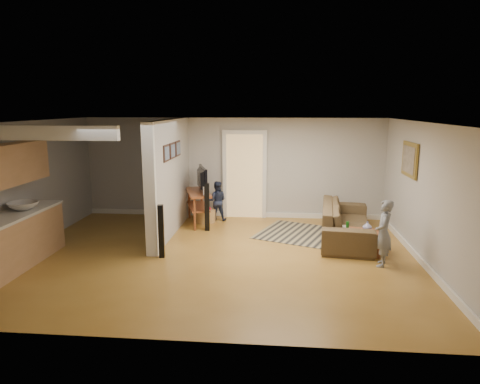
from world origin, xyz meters
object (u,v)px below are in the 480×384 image
Objects in this scene: speaker_left at (161,231)px; child at (381,265)px; tv_console at (199,194)px; coffee_table at (355,236)px; speaker_right at (207,207)px; toddler at (217,220)px; toy_basket at (206,215)px; sofa at (346,239)px.

child is (4.00, -0.06, -0.50)m from speaker_left.
tv_console is 1.34× the size of speaker_left.
speaker_left reaches higher than coffee_table.
child is at bearing -34.05° from speaker_right.
toy_basket is at bearing 38.31° from toddler.
speaker_left is 4.03m from child.
coffee_table is at bearing -170.10° from sofa.
sofa is at bearing -151.14° from child.
tv_console is 1.23× the size of speaker_right.
child is at bearing -159.06° from sofa.
speaker_left is 0.85× the size of child.
coffee_table is 1.08× the size of speaker_right.
tv_console is at bearing 81.26° from sofa.
speaker_right is 2.31× the size of toy_basket.
speaker_left reaches higher than toy_basket.
speaker_right is 0.92× the size of child.
tv_console is (-3.33, 0.90, 0.72)m from sofa.
toy_basket is (-3.20, 1.05, 0.17)m from sofa.
child is (3.73, -2.42, -0.72)m from tv_console.
speaker_right is at bearing -80.06° from tv_console.
coffee_table is 3.66m from toddler.
coffee_table reaches higher than toy_basket.
sofa is at bearing 154.59° from toddler.
coffee_table is 3.75m from toy_basket.
coffee_table is 1.20× the size of toddler.
toy_basket is at bearing 78.17° from sofa.
tv_console reaches higher than child.
speaker_left is at bearing -99.03° from toy_basket.
sofa is at bearing -18.11° from toy_basket.
child is at bearing -51.25° from tv_console.
toy_basket is (-0.15, 0.69, -0.37)m from speaker_right.
speaker_left reaches higher than sofa.
sofa is 2.18× the size of coffee_table.
tv_console is 0.58m from toy_basket.
tv_console is at bearing 74.73° from speaker_left.
toddler is (0.65, 2.73, -0.50)m from speaker_left.
tv_console reaches higher than speaker_left.
tv_console reaches higher than toy_basket.
coffee_table is at bearing -26.09° from speaker_right.
sofa is at bearing -33.28° from tv_console.
toddler is at bearing 145.33° from coffee_table.
coffee_table reaches higher than sofa.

